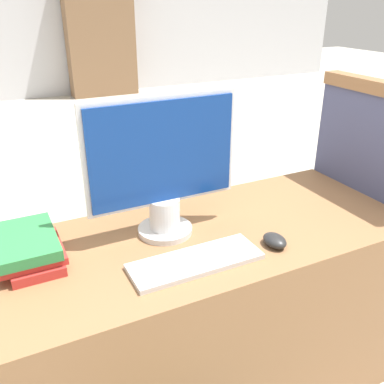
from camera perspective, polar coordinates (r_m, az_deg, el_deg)
name	(u,v)px	position (r m, az deg, el deg)	size (l,w,h in m)	color
wall_back	(6,2)	(7.23, -23.51, 22.23)	(12.00, 0.06, 2.80)	silver
desk	(201,320)	(1.68, 1.23, -16.70)	(1.48, 0.61, 0.74)	#8C603D
carrel_divider	(362,222)	(1.95, 21.76, -3.80)	(0.07, 0.60, 1.19)	#474C70
monitor	(163,168)	(1.37, -3.88, 3.26)	(0.51, 0.18, 0.47)	silver
keyboard	(196,261)	(1.30, 0.49, -9.24)	(0.41, 0.14, 0.02)	silver
mouse	(275,240)	(1.41, 10.97, -6.36)	(0.06, 0.09, 0.04)	#262626
book_stack	(29,249)	(1.38, -20.93, -7.09)	(0.20, 0.27, 0.08)	#B72D28
bookshelf_far	(100,31)	(7.22, -12.17, 20.26)	(1.05, 0.32, 1.97)	#846042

